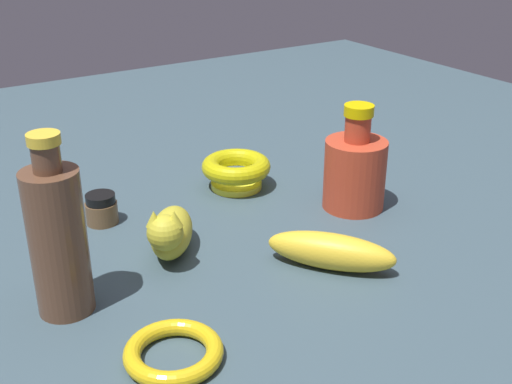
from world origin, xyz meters
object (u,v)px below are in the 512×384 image
object	(u,v)px
banana	(331,251)
bowl	(236,169)
bottle_short	(353,169)
bottle_tall	(58,238)
cat_figurine	(170,231)
bangle	(174,352)
nail_polish_jar	(101,209)

from	to	relation	value
banana	bowl	bearing A→B (deg)	-44.79
banana	bottle_short	bearing A→B (deg)	-87.18
bottle_tall	cat_figurine	distance (m)	0.18
bangle	bottle_short	world-z (taller)	bottle_short
bottle_short	cat_figurine	distance (m)	0.30
nail_polish_jar	bowl	xyz separation A→B (m)	(0.00, -0.23, 0.01)
bowl	bottle_short	distance (m)	0.20
bangle	bowl	world-z (taller)	bowl
banana	bowl	xyz separation A→B (m)	(0.28, -0.03, 0.01)
bowl	bottle_short	size ratio (longest dim) A/B	0.69
cat_figurine	bangle	bearing A→B (deg)	154.58
banana	bottle_short	xyz separation A→B (m)	(0.13, -0.14, 0.04)
bangle	bowl	xyz separation A→B (m)	(0.34, -0.28, 0.02)
nail_polish_jar	bowl	size ratio (longest dim) A/B	0.42
nail_polish_jar	cat_figurine	world-z (taller)	cat_figurine
nail_polish_jar	banana	bearing A→B (deg)	-144.26
nail_polish_jar	bottle_tall	xyz separation A→B (m)	(-0.19, 0.11, 0.07)
bottle_tall	bangle	bearing A→B (deg)	-157.15
bottle_short	bottle_tall	bearing A→B (deg)	94.25
bowl	bottle_tall	distance (m)	0.40
cat_figurine	bottle_short	bearing A→B (deg)	-92.58
banana	bottle_tall	world-z (taller)	bottle_tall
banana	cat_figurine	size ratio (longest dim) A/B	1.26
bowl	bottle_tall	world-z (taller)	bottle_tall
bottle_short	cat_figurine	bearing A→B (deg)	87.42
bangle	cat_figurine	world-z (taller)	cat_figurine
bottle_tall	bottle_short	xyz separation A→B (m)	(0.03, -0.46, -0.03)
bangle	bottle_short	size ratio (longest dim) A/B	0.64
bottle_tall	banana	bearing A→B (deg)	-106.53
bowl	nail_polish_jar	bearing A→B (deg)	90.29
bottle_tall	bottle_short	distance (m)	0.46
bangle	bottle_tall	xyz separation A→B (m)	(0.15, 0.06, 0.08)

